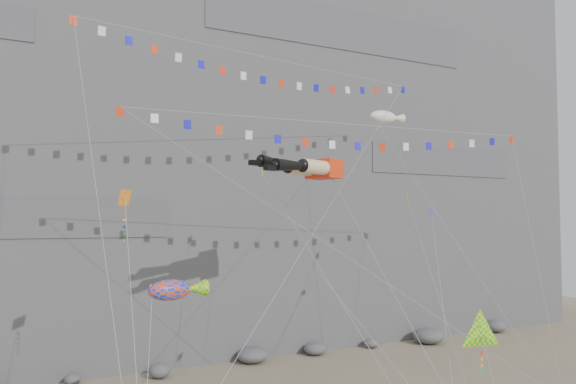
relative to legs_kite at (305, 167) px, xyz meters
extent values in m
cube|color=slate|center=(1.72, 27.27, 9.85)|extent=(80.00, 28.00, 50.00)
cube|color=red|center=(1.80, 0.69, 0.01)|extent=(2.17, 2.50, 1.24)
cylinder|color=beige|center=(0.32, -0.53, 0.01)|extent=(2.28, 1.60, 0.91)
sphere|color=black|center=(-0.66, -0.90, 0.01)|extent=(0.84, 0.84, 0.84)
cone|color=black|center=(-1.82, -1.34, -0.06)|extent=(2.61, 1.60, 0.85)
cube|color=black|center=(-3.38, -1.92, -0.34)|extent=(0.89, 0.62, 0.30)
cylinder|color=beige|center=(-0.11, 0.63, 0.01)|extent=(2.28, 1.60, 0.91)
sphere|color=black|center=(-1.10, 0.26, 0.01)|extent=(0.84, 0.84, 0.84)
cone|color=black|center=(-2.25, -0.18, 0.13)|extent=(2.63, 1.60, 0.92)
cube|color=black|center=(-3.81, -0.77, 0.04)|extent=(0.89, 0.62, 0.30)
cylinder|color=gray|center=(2.46, -5.63, -7.55)|extent=(0.03, 0.03, 19.74)
cylinder|color=gray|center=(-6.08, -1.78, -3.47)|extent=(0.03, 0.03, 28.98)
cylinder|color=gray|center=(9.60, -2.80, -5.97)|extent=(0.03, 0.03, 23.12)
cylinder|color=gray|center=(-11.77, -5.62, -8.66)|extent=(0.03, 0.03, 15.02)
cylinder|color=gray|center=(13.15, 0.00, -4.99)|extent=(0.03, 0.03, 23.94)
cylinder|color=gray|center=(0.04, -3.55, -7.60)|extent=(0.03, 0.03, 22.17)
cylinder|color=gray|center=(6.62, -5.12, -8.91)|extent=(0.03, 0.03, 18.67)
cylinder|color=gray|center=(1.23, -6.78, -10.66)|extent=(0.03, 0.03, 14.53)
cylinder|color=gray|center=(7.84, -3.34, -8.24)|extent=(0.03, 0.03, 21.10)
camera|label=1|loc=(-17.15, -31.03, -3.40)|focal=35.00mm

